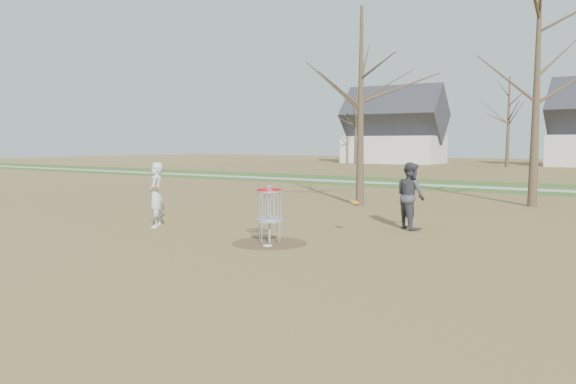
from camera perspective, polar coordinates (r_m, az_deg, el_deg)
The scene contains 9 objects.
ground at distance 13.47m, azimuth -1.89°, elevation -5.23°, with size 160.00×160.00×0.00m, color brown.
green_band at distance 32.71m, azimuth 20.60°, elevation 0.49°, with size 160.00×8.00×0.01m, color #2D5119.
footpath at distance 31.74m, azimuth 20.16°, elevation 0.40°, with size 160.00×1.50×0.01m, color #9E9E99.
dirt_circle at distance 13.47m, azimuth -1.89°, elevation -5.21°, with size 1.80×1.80×0.01m, color #47331E.
player_standing at distance 16.31m, azimuth -13.28°, elevation -0.29°, with size 0.68×0.44×1.85m, color silver.
player_throwing at distance 15.92m, azimuth 12.35°, elevation -0.37°, with size 0.91×0.71×1.87m, color #3A3A3F.
disc_grounded at distance 13.07m, azimuth -2.09°, elevation -5.46°, with size 0.22×0.22×0.02m, color white.
discs_in_play at distance 15.08m, azimuth -3.14°, elevation -0.27°, with size 5.27×2.39×0.37m.
disc_golf_basket at distance 13.34m, azimuth -1.90°, elevation -1.36°, with size 0.64×0.64×1.35m.
Camera 1 is at (7.91, -10.65, 2.39)m, focal length 35.00 mm.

